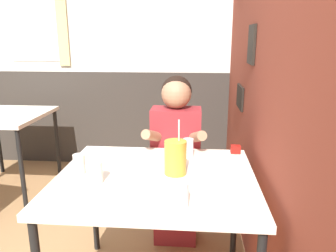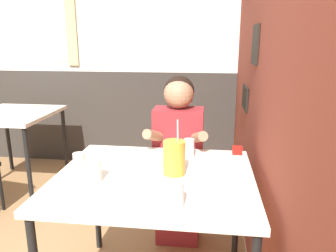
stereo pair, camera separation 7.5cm
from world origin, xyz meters
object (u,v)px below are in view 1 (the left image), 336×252
at_px(background_table, 5,122).
at_px(cocktail_pitcher, 175,157).
at_px(main_table, 156,186).
at_px(person_seated, 176,159).

height_order(background_table, cocktail_pitcher, cocktail_pitcher).
bearing_deg(main_table, person_seated, 82.70).
relative_size(background_table, cocktail_pitcher, 2.78).
height_order(main_table, cocktail_pitcher, cocktail_pitcher).
xyz_separation_m(main_table, cocktail_pitcher, (0.10, 0.03, 0.16)).
xyz_separation_m(person_seated, cocktail_pitcher, (0.03, -0.54, 0.21)).
xyz_separation_m(main_table, person_seated, (0.07, 0.57, -0.05)).
relative_size(person_seated, cocktail_pitcher, 4.07).
distance_m(main_table, background_table, 2.10).
relative_size(background_table, person_seated, 0.68).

